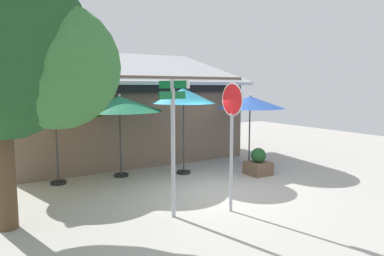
{
  "coord_description": "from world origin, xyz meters",
  "views": [
    {
      "loc": [
        -5.21,
        -7.29,
        2.77
      ],
      "look_at": [
        -0.2,
        1.2,
        1.6
      ],
      "focal_mm": 32.02,
      "sensor_mm": 36.0,
      "label": 1
    }
  ],
  "objects_px": {
    "street_sign_post": "(173,135)",
    "patio_umbrella_teal_right": "(183,97)",
    "patio_umbrella_forest_green_center": "(120,104)",
    "shade_tree": "(11,52)",
    "sidewalk_planter": "(258,164)",
    "patio_umbrella_mustard_left": "(55,108)",
    "stop_sign": "(232,124)",
    "patio_umbrella_royal_blue_far_right": "(250,103)"
  },
  "relations": [
    {
      "from": "street_sign_post",
      "to": "patio_umbrella_teal_right",
      "type": "height_order",
      "value": "street_sign_post"
    },
    {
      "from": "patio_umbrella_forest_green_center",
      "to": "patio_umbrella_teal_right",
      "type": "distance_m",
      "value": 1.99
    },
    {
      "from": "shade_tree",
      "to": "sidewalk_planter",
      "type": "xyz_separation_m",
      "value": [
        6.86,
        0.82,
        -3.07
      ]
    },
    {
      "from": "patio_umbrella_teal_right",
      "to": "patio_umbrella_forest_green_center",
      "type": "bearing_deg",
      "value": 159.7
    },
    {
      "from": "shade_tree",
      "to": "patio_umbrella_teal_right",
      "type": "bearing_deg",
      "value": 23.72
    },
    {
      "from": "patio_umbrella_teal_right",
      "to": "patio_umbrella_mustard_left",
      "type": "bearing_deg",
      "value": 168.05
    },
    {
      "from": "sidewalk_planter",
      "to": "stop_sign",
      "type": "bearing_deg",
      "value": -141.39
    },
    {
      "from": "patio_umbrella_teal_right",
      "to": "shade_tree",
      "type": "xyz_separation_m",
      "value": [
        -4.87,
        -2.14,
        0.94
      ]
    },
    {
      "from": "stop_sign",
      "to": "patio_umbrella_mustard_left",
      "type": "distance_m",
      "value": 5.21
    },
    {
      "from": "shade_tree",
      "to": "street_sign_post",
      "type": "bearing_deg",
      "value": -19.37
    },
    {
      "from": "street_sign_post",
      "to": "patio_umbrella_teal_right",
      "type": "bearing_deg",
      "value": 57.56
    },
    {
      "from": "street_sign_post",
      "to": "shade_tree",
      "type": "bearing_deg",
      "value": 160.63
    },
    {
      "from": "street_sign_post",
      "to": "stop_sign",
      "type": "height_order",
      "value": "street_sign_post"
    },
    {
      "from": "patio_umbrella_royal_blue_far_right",
      "to": "sidewalk_planter",
      "type": "height_order",
      "value": "patio_umbrella_royal_blue_far_right"
    },
    {
      "from": "patio_umbrella_royal_blue_far_right",
      "to": "shade_tree",
      "type": "bearing_deg",
      "value": -164.46
    },
    {
      "from": "stop_sign",
      "to": "street_sign_post",
      "type": "bearing_deg",
      "value": 164.88
    },
    {
      "from": "street_sign_post",
      "to": "shade_tree",
      "type": "height_order",
      "value": "shade_tree"
    },
    {
      "from": "patio_umbrella_forest_green_center",
      "to": "patio_umbrella_royal_blue_far_right",
      "type": "relative_size",
      "value": 1.04
    },
    {
      "from": "shade_tree",
      "to": "sidewalk_planter",
      "type": "distance_m",
      "value": 7.56
    },
    {
      "from": "street_sign_post",
      "to": "patio_umbrella_royal_blue_far_right",
      "type": "bearing_deg",
      "value": 33.55
    },
    {
      "from": "shade_tree",
      "to": "patio_umbrella_forest_green_center",
      "type": "bearing_deg",
      "value": 43.19
    },
    {
      "from": "stop_sign",
      "to": "patio_umbrella_forest_green_center",
      "type": "bearing_deg",
      "value": 105.12
    },
    {
      "from": "stop_sign",
      "to": "patio_umbrella_forest_green_center",
      "type": "distance_m",
      "value": 4.33
    },
    {
      "from": "patio_umbrella_forest_green_center",
      "to": "patio_umbrella_teal_right",
      "type": "bearing_deg",
      "value": -20.3
    },
    {
      "from": "street_sign_post",
      "to": "patio_umbrella_mustard_left",
      "type": "height_order",
      "value": "street_sign_post"
    },
    {
      "from": "patio_umbrella_forest_green_center",
      "to": "sidewalk_planter",
      "type": "distance_m",
      "value": 4.74
    },
    {
      "from": "patio_umbrella_forest_green_center",
      "to": "shade_tree",
      "type": "xyz_separation_m",
      "value": [
        -3.01,
        -2.82,
        1.16
      ]
    },
    {
      "from": "patio_umbrella_mustard_left",
      "to": "shade_tree",
      "type": "bearing_deg",
      "value": -111.69
    },
    {
      "from": "stop_sign",
      "to": "patio_umbrella_forest_green_center",
      "type": "height_order",
      "value": "stop_sign"
    },
    {
      "from": "patio_umbrella_teal_right",
      "to": "sidewalk_planter",
      "type": "xyz_separation_m",
      "value": [
        1.99,
        -1.32,
        -2.13
      ]
    },
    {
      "from": "patio_umbrella_teal_right",
      "to": "patio_umbrella_royal_blue_far_right",
      "type": "height_order",
      "value": "patio_umbrella_teal_right"
    },
    {
      "from": "patio_umbrella_forest_green_center",
      "to": "patio_umbrella_mustard_left",
      "type": "bearing_deg",
      "value": 176.99
    },
    {
      "from": "patio_umbrella_mustard_left",
      "to": "patio_umbrella_teal_right",
      "type": "height_order",
      "value": "patio_umbrella_teal_right"
    },
    {
      "from": "stop_sign",
      "to": "sidewalk_planter",
      "type": "bearing_deg",
      "value": 38.61
    },
    {
      "from": "sidewalk_planter",
      "to": "patio_umbrella_forest_green_center",
      "type": "bearing_deg",
      "value": 152.5
    },
    {
      "from": "street_sign_post",
      "to": "stop_sign",
      "type": "relative_size",
      "value": 1.02
    },
    {
      "from": "patio_umbrella_mustard_left",
      "to": "sidewalk_planter",
      "type": "height_order",
      "value": "patio_umbrella_mustard_left"
    },
    {
      "from": "patio_umbrella_mustard_left",
      "to": "stop_sign",
      "type": "bearing_deg",
      "value": -55.16
    },
    {
      "from": "patio_umbrella_mustard_left",
      "to": "patio_umbrella_teal_right",
      "type": "bearing_deg",
      "value": -11.95
    },
    {
      "from": "patio_umbrella_mustard_left",
      "to": "shade_tree",
      "type": "relative_size",
      "value": 0.5
    },
    {
      "from": "patio_umbrella_teal_right",
      "to": "shade_tree",
      "type": "bearing_deg",
      "value": -156.28
    },
    {
      "from": "patio_umbrella_forest_green_center",
      "to": "patio_umbrella_teal_right",
      "type": "relative_size",
      "value": 0.93
    }
  ]
}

